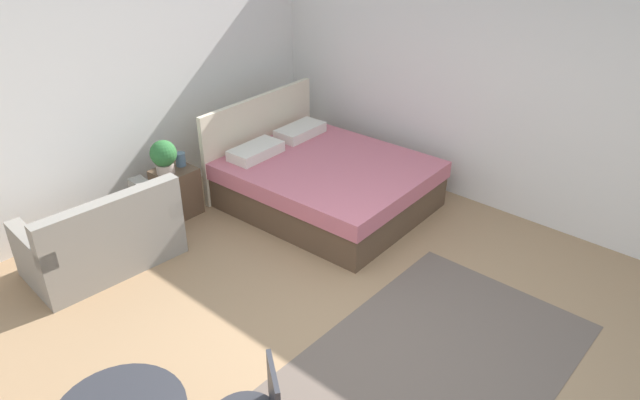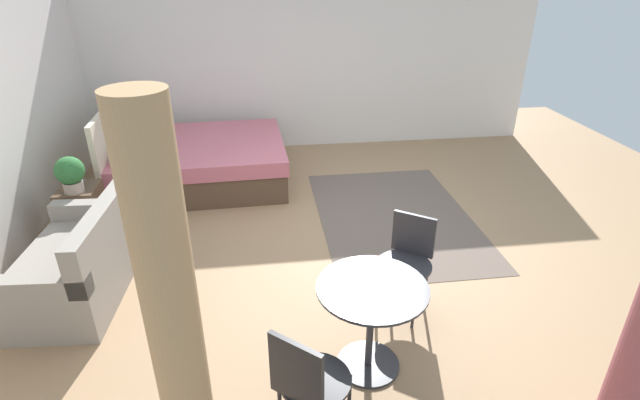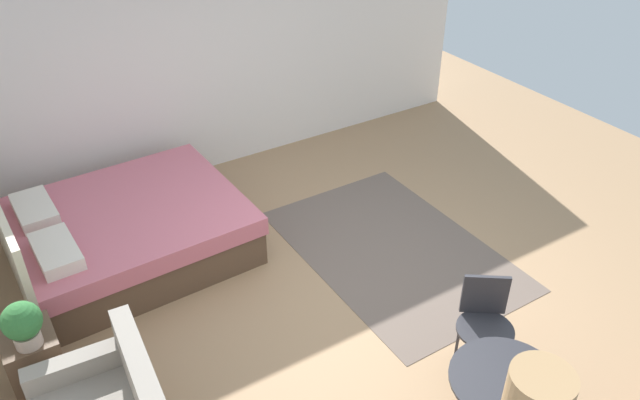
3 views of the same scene
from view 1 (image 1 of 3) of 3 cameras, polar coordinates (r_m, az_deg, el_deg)
name	(u,v)px [view 1 (image 1 of 3)]	position (r m, az deg, el deg)	size (l,w,h in m)	color
ground_plane	(347,350)	(4.79, 2.65, -14.39)	(8.80, 9.66, 0.02)	#9E7A56
wall_back	(95,101)	(6.44, -21.06, 8.97)	(8.80, 0.12, 2.55)	silver
wall_right	(531,102)	(6.36, 19.82, 8.98)	(0.12, 6.66, 2.55)	silver
area_rug	(435,361)	(4.77, 11.16, -15.15)	(2.52, 1.68, 0.01)	#66564C
bed	(323,181)	(6.54, 0.30, 1.90)	(1.83, 2.17, 1.06)	brown
couch	(103,240)	(5.88, -20.36, -3.65)	(1.41, 0.88, 0.83)	gray
nightstand	(177,192)	(6.55, -13.79, 0.77)	(0.42, 0.38, 0.54)	brown
potted_plant	(164,156)	(6.29, -14.98, 4.19)	(0.28, 0.28, 0.37)	tan
vase	(181,159)	(6.48, -13.42, 3.88)	(0.11, 0.11, 0.15)	slate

